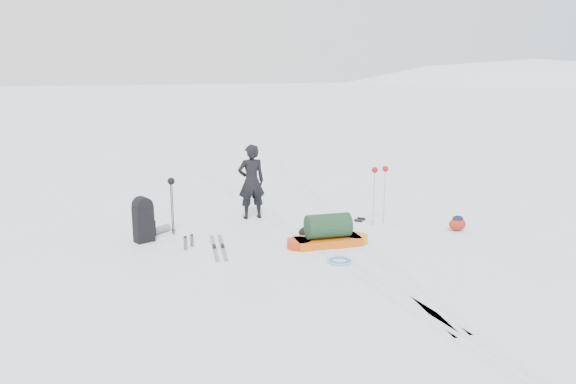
{
  "coord_description": "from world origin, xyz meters",
  "views": [
    {
      "loc": [
        -4.07,
        -10.49,
        3.47
      ],
      "look_at": [
        -0.28,
        0.04,
        0.95
      ],
      "focal_mm": 35.0,
      "sensor_mm": 36.0,
      "label": 1
    }
  ],
  "objects_px": {
    "pulk_sled": "(328,233)",
    "expedition_rucksack": "(145,220)",
    "ski_poles_black": "(171,188)",
    "skier": "(251,182)"
  },
  "relations": [
    {
      "from": "pulk_sled",
      "to": "expedition_rucksack",
      "type": "relative_size",
      "value": 1.83
    },
    {
      "from": "pulk_sled",
      "to": "ski_poles_black",
      "type": "xyz_separation_m",
      "value": [
        -2.76,
        1.78,
        0.75
      ]
    },
    {
      "from": "pulk_sled",
      "to": "expedition_rucksack",
      "type": "bearing_deg",
      "value": 159.46
    },
    {
      "from": "pulk_sled",
      "to": "expedition_rucksack",
      "type": "xyz_separation_m",
      "value": [
        -3.35,
        1.54,
        0.18
      ]
    },
    {
      "from": "ski_poles_black",
      "to": "expedition_rucksack",
      "type": "bearing_deg",
      "value": -136.99
    },
    {
      "from": "pulk_sled",
      "to": "expedition_rucksack",
      "type": "height_order",
      "value": "expedition_rucksack"
    },
    {
      "from": "skier",
      "to": "ski_poles_black",
      "type": "height_order",
      "value": "skier"
    },
    {
      "from": "skier",
      "to": "expedition_rucksack",
      "type": "distance_m",
      "value": 2.71
    },
    {
      "from": "skier",
      "to": "pulk_sled",
      "type": "bearing_deg",
      "value": 109.66
    },
    {
      "from": "skier",
      "to": "pulk_sled",
      "type": "xyz_separation_m",
      "value": [
        0.84,
        -2.48,
        -0.62
      ]
    }
  ]
}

